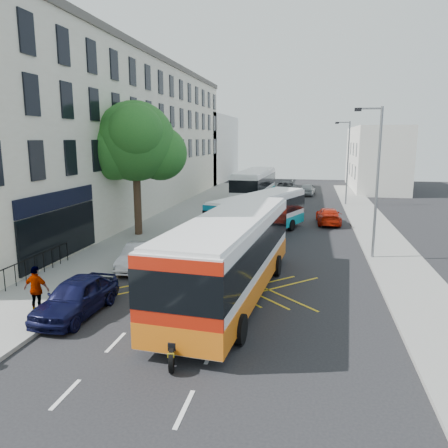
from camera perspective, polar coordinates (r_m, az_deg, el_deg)
The scene contains 20 objects.
ground at distance 14.16m, azimuth -1.63°, elevation -16.31°, with size 120.00×120.00×0.00m, color black.
pavement_left at distance 30.21m, azimuth -11.06°, elevation -1.43°, with size 5.00×70.00×0.15m, color gray.
pavement_right at distance 28.39m, azimuth 20.43°, elevation -2.74°, with size 3.00×70.00×0.15m, color gray.
terrace_main at distance 40.41m, azimuth -13.61°, elevation 11.13°, with size 8.30×45.00×13.50m.
terrace_far at distance 69.34m, azimuth -2.84°, elevation 9.83°, with size 8.00×20.00×10.00m, color silver.
building_right at distance 60.85m, azimuth 19.16°, elevation 8.12°, with size 6.00×18.00×8.00m, color silver.
street_tree at distance 29.49m, azimuth -11.56°, elevation 10.44°, with size 6.30×5.70×8.80m.
lamp_near at distance 24.56m, azimuth 19.20°, elevation 6.04°, with size 1.45×0.15×8.00m.
lamp_far at distance 44.42m, azimuth 15.76°, elevation 8.23°, with size 1.45×0.15×8.00m.
railings at distance 22.33m, azimuth -23.48°, elevation -4.90°, with size 0.08×5.60×1.14m, color black, non-canonical shape.
bus_near at distance 18.04m, azimuth 0.94°, elevation -4.02°, with size 3.82×12.45×3.45m.
bus_mid at distance 29.42m, azimuth 4.67°, elevation 1.25°, with size 5.78×10.36×2.86m.
bus_far at distance 45.87m, azimuth 4.02°, elevation 5.08°, with size 3.38×11.83×3.29m.
motorbike at distance 13.46m, azimuth -6.64°, elevation -13.39°, with size 0.84×2.27×2.04m.
parked_car_blue at distance 17.41m, azimuth -18.73°, elevation -8.98°, with size 1.70×4.21×1.44m, color black.
parked_car_silver at distance 22.66m, azimuth -11.04°, elevation -4.16°, with size 1.35×3.86×1.27m, color #B9BBC1.
red_hatchback at distance 34.75m, azimuth 13.48°, elevation 1.03°, with size 1.76×4.32×1.25m, color #B71B07.
distant_car_grey at distance 52.38m, azimuth 7.96°, elevation 4.66°, with size 2.47×5.36×1.49m, color #44474D.
distant_car_silver at distance 52.12m, azimuth 10.86°, elevation 4.50°, with size 1.67×4.16×1.42m, color #9B9EA2.
pedestrian_far at distance 17.78m, azimuth -23.28°, elevation -7.84°, with size 1.03×0.43×1.75m, color gray.
Camera 1 is at (2.83, -12.25, 6.52)m, focal length 35.00 mm.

